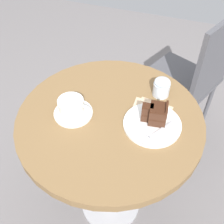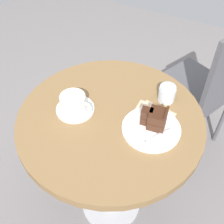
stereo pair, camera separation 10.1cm
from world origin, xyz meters
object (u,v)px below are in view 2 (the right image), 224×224
(teaspoon, at_px, (76,99))
(cake_slice, at_px, (156,119))
(coffee_cup, at_px, (74,103))
(napkin, at_px, (151,116))
(cafe_chair, at_px, (209,84))
(saucer, at_px, (75,109))
(fork, at_px, (150,139))
(sugar_pot, at_px, (167,92))
(cake_plate, at_px, (151,129))

(teaspoon, distance_m, cake_slice, 0.33)
(coffee_cup, distance_m, cake_slice, 0.31)
(napkin, relative_size, cafe_chair, 0.17)
(coffee_cup, height_order, teaspoon, coffee_cup)
(saucer, bearing_deg, coffee_cup, -86.56)
(fork, bearing_deg, cafe_chair, -156.51)
(fork, bearing_deg, saucer, -60.25)
(teaspoon, bearing_deg, fork, -70.54)
(saucer, relative_size, sugar_pot, 1.92)
(cake_plate, xyz_separation_m, sugar_pot, (-0.01, 0.17, 0.03))
(coffee_cup, xyz_separation_m, cake_plate, (0.29, 0.04, -0.04))
(cake_plate, relative_size, cake_slice, 2.26)
(teaspoon, distance_m, sugar_pot, 0.36)
(cafe_chair, bearing_deg, sugar_pot, 8.58)
(cake_slice, distance_m, cafe_chair, 0.63)
(saucer, distance_m, cake_plate, 0.30)
(cake_slice, height_order, fork, cake_slice)
(saucer, xyz_separation_m, cake_plate, (0.29, 0.04, 0.00))
(teaspoon, height_order, sugar_pot, sugar_pot)
(sugar_pot, bearing_deg, cake_slice, -85.21)
(fork, relative_size, sugar_pot, 1.77)
(teaspoon, bearing_deg, cafe_chair, -7.66)
(fork, bearing_deg, sugar_pot, -142.49)
(cake_plate, bearing_deg, fork, -73.75)
(teaspoon, relative_size, sugar_pot, 1.32)
(cake_slice, height_order, sugar_pot, cake_slice)
(fork, distance_m, sugar_pot, 0.23)
(coffee_cup, relative_size, cafe_chair, 0.14)
(cake_plate, height_order, cake_slice, cake_slice)
(saucer, distance_m, cake_slice, 0.31)
(saucer, xyz_separation_m, napkin, (0.27, 0.10, -0.00))
(coffee_cup, relative_size, fork, 0.96)
(saucer, xyz_separation_m, teaspoon, (-0.02, 0.04, 0.01))
(fork, height_order, napkin, fork)
(teaspoon, bearing_deg, saucer, -120.57)
(cake_plate, bearing_deg, saucer, -172.37)
(saucer, bearing_deg, sugar_pot, 36.28)
(coffee_cup, xyz_separation_m, teaspoon, (-0.03, 0.05, -0.03))
(saucer, bearing_deg, teaspoon, 120.59)
(teaspoon, bearing_deg, sugar_pot, -32.78)
(saucer, bearing_deg, cafe_chair, 56.99)
(napkin, height_order, sugar_pot, sugar_pot)
(coffee_cup, distance_m, fork, 0.31)
(cake_slice, bearing_deg, cake_plate, -120.06)
(napkin, relative_size, sugar_pot, 1.98)
(coffee_cup, xyz_separation_m, cake_slice, (0.30, 0.06, 0.01))
(coffee_cup, relative_size, teaspoon, 1.28)
(teaspoon, xyz_separation_m, cafe_chair, (0.43, 0.58, -0.20))
(napkin, bearing_deg, saucer, -159.72)
(cake_slice, relative_size, sugar_pot, 1.22)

